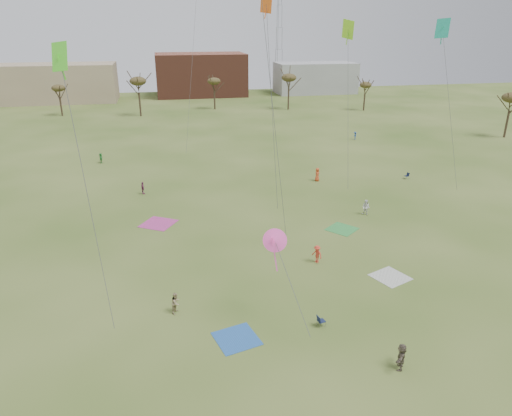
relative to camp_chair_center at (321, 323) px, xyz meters
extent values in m
plane|color=#354F18|center=(-2.76, -2.40, -0.26)|extent=(260.00, 260.00, 0.00)
imported|color=#9A8962|center=(-9.96, 3.73, 0.57)|extent=(0.94, 1.01, 1.66)
imported|color=brown|center=(3.38, -5.15, 0.64)|extent=(1.35, 1.68, 1.79)
imported|color=red|center=(2.71, 9.14, 0.57)|extent=(1.08, 1.23, 1.65)
imported|color=#82365F|center=(-12.99, 30.76, 0.53)|extent=(0.68, 1.00, 1.58)
imported|color=silver|center=(11.62, 18.76, 0.62)|extent=(1.05, 1.09, 1.76)
imported|color=#2B8233|center=(-19.64, 46.51, 0.51)|extent=(0.61, 1.47, 1.54)
imported|color=#C54721|center=(10.17, 31.48, 0.66)|extent=(0.88, 1.05, 1.83)
imported|color=navy|center=(24.84, 53.56, 0.45)|extent=(0.64, 0.98, 1.43)
cube|color=#275CAB|center=(-6.09, -0.25, -0.26)|extent=(3.36, 3.36, 0.03)
cube|color=beige|center=(8.00, 5.37, -0.26)|extent=(3.53, 3.53, 0.03)
cube|color=#B83885|center=(-11.19, 20.83, -0.26)|extent=(4.45, 4.45, 0.03)
cube|color=green|center=(7.61, 15.55, -0.26)|extent=(3.83, 3.83, 0.03)
cube|color=#151E3B|center=(0.02, 0.00, 0.16)|extent=(0.59, 0.59, 0.04)
cube|color=#151E3B|center=(-0.21, -0.04, 0.39)|extent=(0.23, 0.52, 0.44)
cube|color=#121B34|center=(22.57, 29.88, 0.16)|extent=(0.58, 0.58, 0.04)
cube|color=#121B34|center=(22.79, 29.92, 0.39)|extent=(0.22, 0.52, 0.44)
cube|color=#178B6F|center=(22.08, 25.25, 19.25)|extent=(1.12, 1.12, 2.21)
cube|color=#178B6F|center=(22.08, 25.25, 18.48)|extent=(0.08, 0.08, 1.99)
cylinder|color=#4C4C51|center=(23.59, 23.67, 9.95)|extent=(3.08, 3.21, 18.62)
cube|color=#84D122|center=(12.24, 29.12, 19.10)|extent=(1.11, 1.11, 2.18)
cube|color=#84D122|center=(12.24, 29.12, 18.34)|extent=(0.08, 0.08, 1.96)
cylinder|color=#4C4C51|center=(12.11, 27.03, 9.87)|extent=(0.30, 4.23, 18.47)
cube|color=#DB5917|center=(0.66, 21.54, 21.56)|extent=(0.90, 0.90, 1.77)
cube|color=#DB5917|center=(0.66, 21.54, 20.94)|extent=(0.08, 0.08, 1.59)
cylinder|color=#4C4C51|center=(1.27, 20.97, 11.10)|extent=(1.27, 1.19, 20.92)
cone|color=#FF50B7|center=(-3.24, 0.89, 6.34)|extent=(1.63, 0.12, 1.63)
cube|color=#FF50B7|center=(-3.24, 0.89, 5.30)|extent=(0.08, 0.08, 2.66)
cylinder|color=#4C4C51|center=(-2.38, -0.67, 3.49)|extent=(1.78, 3.16, 5.71)
cylinder|color=#4C4C51|center=(-4.85, 48.78, 14.19)|extent=(3.68, 5.36, 27.11)
cylinder|color=#4C4C51|center=(-0.80, 11.82, 12.54)|extent=(3.34, 2.05, 23.81)
cube|color=#48C923|center=(-15.75, 4.91, 17.87)|extent=(0.88, 0.88, 1.72)
cube|color=#48C923|center=(-15.75, 4.91, 17.27)|extent=(0.08, 0.08, 1.55)
cylinder|color=#4C4C51|center=(-14.95, 3.11, 9.25)|extent=(1.64, 3.63, 17.24)
cylinder|color=#3A2B1E|center=(-32.76, 89.60, 1.90)|extent=(0.40, 0.40, 4.32)
ellipsoid|color=#473D1E|center=(-32.76, 89.60, 6.08)|extent=(3.02, 3.02, 1.58)
cylinder|color=#3A2B1E|center=(-14.76, 85.60, 2.44)|extent=(0.40, 0.40, 5.40)
ellipsoid|color=#473D1E|center=(-14.76, 85.60, 7.66)|extent=(3.78, 3.78, 1.98)
cylinder|color=#3A2B1E|center=(3.24, 91.60, 2.08)|extent=(0.40, 0.40, 4.68)
ellipsoid|color=#473D1E|center=(3.24, 91.60, 6.60)|extent=(3.28, 3.28, 1.72)
cylinder|color=#3A2B1E|center=(21.24, 87.60, 2.38)|extent=(0.40, 0.40, 5.28)
ellipsoid|color=#473D1E|center=(21.24, 87.60, 7.48)|extent=(3.70, 3.70, 1.94)
cylinder|color=#3A2B1E|center=(39.24, 82.60, 1.84)|extent=(0.40, 0.40, 4.20)
ellipsoid|color=#473D1E|center=(39.24, 82.60, 5.90)|extent=(2.94, 2.94, 1.54)
cylinder|color=#3A2B1E|center=(53.24, 49.60, 2.26)|extent=(0.40, 0.40, 5.04)
ellipsoid|color=#473D1E|center=(53.24, 49.60, 7.13)|extent=(3.53, 3.53, 1.85)
cube|color=#937F60|center=(-37.76, 112.60, 4.74)|extent=(32.00, 14.00, 10.00)
cube|color=brown|center=(2.24, 117.60, 5.74)|extent=(26.00, 16.00, 12.00)
cube|color=gray|center=(37.24, 115.60, 4.24)|extent=(24.00, 12.00, 9.00)
cylinder|color=#9EA3A8|center=(28.14, 122.60, 18.74)|extent=(0.16, 0.16, 38.00)
cylinder|color=#9EA3A8|center=(26.79, 123.38, 18.74)|extent=(0.16, 0.16, 38.00)
cylinder|color=#9EA3A8|center=(26.79, 121.83, 18.74)|extent=(0.16, 0.16, 38.00)
camera|label=1|loc=(-9.98, -26.16, 19.68)|focal=32.67mm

